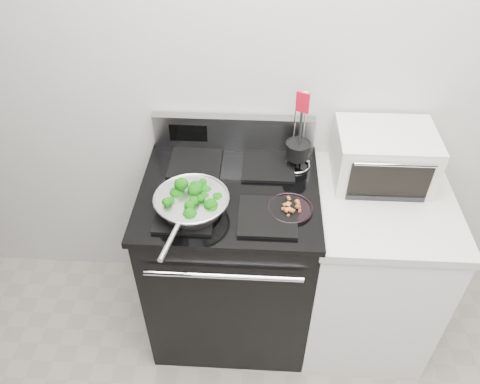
# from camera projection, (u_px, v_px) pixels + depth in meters

# --- Properties ---
(back_wall) EXTENTS (4.00, 0.02, 2.70)m
(back_wall) POSITION_uv_depth(u_px,v_px,m) (302.00, 71.00, 2.03)
(back_wall) COLOR beige
(back_wall) RESTS_ON ground
(gas_range) EXTENTS (0.79, 0.69, 1.13)m
(gas_range) POSITION_uv_depth(u_px,v_px,m) (231.00, 258.00, 2.36)
(gas_range) COLOR black
(gas_range) RESTS_ON floor
(counter) EXTENTS (0.62, 0.68, 0.92)m
(counter) POSITION_uv_depth(u_px,v_px,m) (367.00, 268.00, 2.34)
(counter) COLOR white
(counter) RESTS_ON floor
(skillet) EXTENTS (0.31, 0.49, 0.07)m
(skillet) POSITION_uv_depth(u_px,v_px,m) (191.00, 203.00, 1.91)
(skillet) COLOR silver
(skillet) RESTS_ON gas_range
(broccoli_pile) EXTENTS (0.24, 0.24, 0.08)m
(broccoli_pile) POSITION_uv_depth(u_px,v_px,m) (191.00, 199.00, 1.90)
(broccoli_pile) COLOR #053404
(broccoli_pile) RESTS_ON skillet
(bacon_plate) EXTENTS (0.19, 0.19, 0.04)m
(bacon_plate) POSITION_uv_depth(u_px,v_px,m) (290.00, 207.00, 1.94)
(bacon_plate) COLOR black
(bacon_plate) RESTS_ON gas_range
(utensil_holder) EXTENTS (0.13, 0.13, 0.39)m
(utensil_holder) POSITION_uv_depth(u_px,v_px,m) (297.00, 154.00, 2.13)
(utensil_holder) COLOR silver
(utensil_holder) RESTS_ON gas_range
(toaster_oven) EXTENTS (0.43, 0.33, 0.24)m
(toaster_oven) POSITION_uv_depth(u_px,v_px,m) (383.00, 156.00, 2.08)
(toaster_oven) COLOR silver
(toaster_oven) RESTS_ON counter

